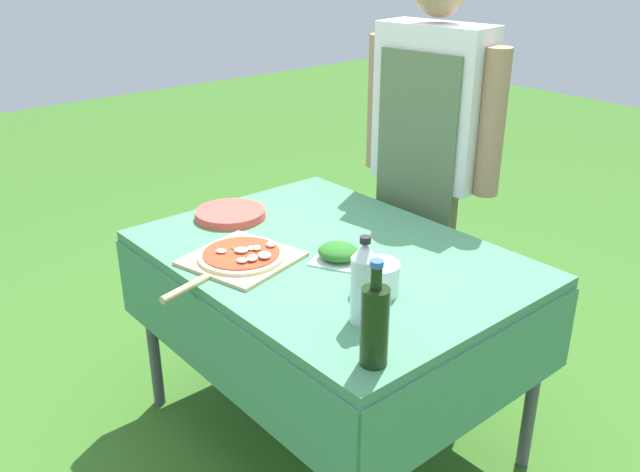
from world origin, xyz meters
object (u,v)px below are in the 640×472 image
mixing_tub (377,278)px  water_bottle (364,282)px  plate_stack (230,214)px  person_cook (430,145)px  prep_table (331,274)px  oil_bottle (375,324)px  herb_container (338,253)px  pizza_on_peel (240,258)px

mixing_tub → water_bottle: bearing=-57.2°
plate_stack → water_bottle: bearing=-9.1°
person_cook → prep_table: bearing=96.1°
prep_table → person_cook: bearing=103.4°
oil_bottle → herb_container: size_ratio=1.36×
person_cook → oil_bottle: 1.20m
person_cook → plate_stack: bearing=59.2°
water_bottle → plate_stack: 0.86m
pizza_on_peel → water_bottle: bearing=-8.6°
herb_container → mixing_tub: size_ratio=1.53×
prep_table → plate_stack: plate_stack is taller
pizza_on_peel → herb_container: bearing=37.0°
water_bottle → herb_container: size_ratio=1.22×
mixing_tub → pizza_on_peel: bearing=-156.2°
herb_container → mixing_tub: 0.24m
oil_bottle → mixing_tub: size_ratio=2.08×
pizza_on_peel → plate_stack: pizza_on_peel is taller
mixing_tub → oil_bottle: bearing=-46.0°
pizza_on_peel → water_bottle: (0.52, 0.05, 0.10)m
water_bottle → mixing_tub: (-0.09, 0.14, -0.07)m
oil_bottle → mixing_tub: 0.37m
pizza_on_peel → herb_container: size_ratio=2.54×
water_bottle → mixing_tub: size_ratio=1.86×
oil_bottle → person_cook: bearing=125.3°
herb_container → plate_stack: size_ratio=0.78×
water_bottle → prep_table: bearing=150.0°
mixing_tub → plate_stack: 0.76m
prep_table → person_cook: person_cook is taller
prep_table → water_bottle: bearing=-30.0°
herb_container → prep_table: bearing=158.6°
prep_table → pizza_on_peel: pizza_on_peel is taller
oil_bottle → water_bottle: 0.20m
oil_bottle → water_bottle: bearing=143.3°
water_bottle → herb_container: bearing=148.5°
water_bottle → mixing_tub: water_bottle is taller
pizza_on_peel → mixing_tub: size_ratio=3.88×
water_bottle → oil_bottle: bearing=-36.7°
water_bottle → herb_container: water_bottle is taller
prep_table → plate_stack: size_ratio=4.82×
prep_table → pizza_on_peel: bearing=-117.2°
mixing_tub → person_cook: bearing=121.5°
mixing_tub → prep_table: bearing=164.8°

